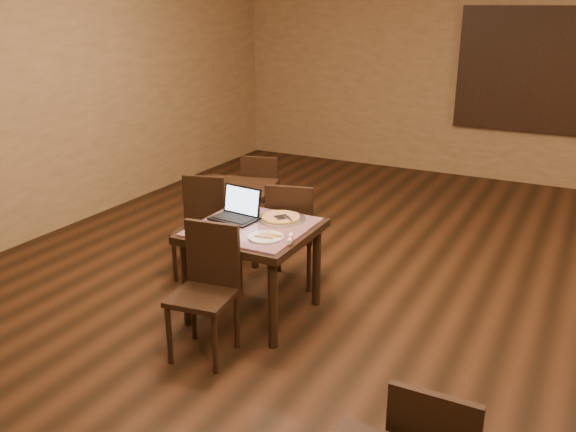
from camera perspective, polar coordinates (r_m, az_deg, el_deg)
The scene contains 16 objects.
ground at distance 4.73m, azimuth 8.45°, elevation -11.43°, with size 10.00×10.00×0.00m, color black.
wall_back at distance 9.01m, azimuth 19.93°, elevation 12.47°, with size 8.00×0.02×3.00m, color #9A774E.
mural at distance 8.91m, azimuth 23.16°, elevation 12.35°, with size 2.34×0.05×1.64m.
tiled_table at distance 4.78m, azimuth -3.30°, elevation -2.09°, with size 0.93×0.93×0.76m.
chair_main_near at distance 4.36m, azimuth -7.56°, elevation -6.17°, with size 0.46×0.46×0.96m.
chair_main_far at distance 5.31m, azimuth 0.33°, elevation -1.19°, with size 0.50×0.50×0.95m.
laptop at distance 4.90m, azimuth -4.71°, elevation 0.53°, with size 0.38×0.31×0.24m.
plate at distance 4.49m, azimuth -2.08°, elevation -2.00°, with size 0.26×0.26×0.01m, color white.
pizza_slice at distance 4.48m, azimuth -2.09°, elevation -1.83°, with size 0.17×0.17×0.02m, color beige, non-canonical shape.
pizza_pan at distance 4.88m, azimuth -0.67°, elevation -0.25°, with size 0.40×0.40×0.01m, color silver.
pizza_whole at distance 4.87m, azimuth -0.67°, elevation -0.11°, with size 0.31×0.31×0.02m.
spatula at distance 4.84m, azimuth -0.57°, elevation -0.10°, with size 0.11×0.26×0.01m, color silver.
napkin_roll at distance 4.44m, azimuth 0.19°, elevation -2.11°, with size 0.09×0.16×0.04m.
other_table_b at distance 6.02m, azimuth -5.12°, elevation 1.68°, with size 0.91×0.91×0.70m.
other_table_b_chair_near at distance 5.64m, azimuth -8.17°, elevation -0.44°, with size 0.48×0.48×0.91m.
other_table_b_chair_far at distance 6.47m, azimuth -2.43°, elevation 2.33°, with size 0.48×0.48×0.91m.
Camera 1 is at (1.26, -3.87, 2.40)m, focal length 38.00 mm.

